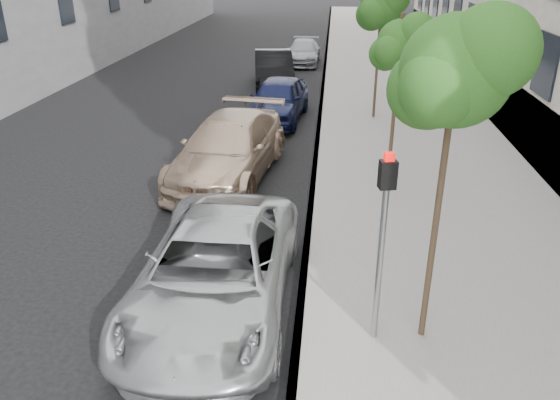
# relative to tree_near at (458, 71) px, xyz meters

# --- Properties ---
(ground) EXTENTS (160.00, 160.00, 0.00)m
(ground) POSITION_rel_tree_near_xyz_m (-3.23, -1.50, -4.43)
(ground) COLOR black
(ground) RESTS_ON ground
(sidewalk) EXTENTS (6.40, 72.00, 0.14)m
(sidewalk) POSITION_rel_tree_near_xyz_m (1.07, 22.50, -4.36)
(sidewalk) COLOR gray
(sidewalk) RESTS_ON ground
(curb) EXTENTS (0.15, 72.00, 0.14)m
(curb) POSITION_rel_tree_near_xyz_m (-2.05, 22.50, -4.36)
(curb) COLOR #9E9B93
(curb) RESTS_ON ground
(tree_near) EXTENTS (1.82, 1.62, 5.19)m
(tree_near) POSITION_rel_tree_near_xyz_m (0.00, 0.00, 0.00)
(tree_near) COLOR #38281C
(tree_near) RESTS_ON sidewalk
(tree_mid) EXTENTS (1.53, 1.33, 4.44)m
(tree_mid) POSITION_rel_tree_near_xyz_m (-0.00, 6.50, -0.61)
(tree_mid) COLOR #38281C
(tree_mid) RESTS_ON sidewalk
(tree_far) EXTENTS (1.83, 1.63, 4.89)m
(tree_far) POSITION_rel_tree_near_xyz_m (0.00, 13.00, -0.31)
(tree_far) COLOR #38281C
(tree_far) RESTS_ON sidewalk
(signal_pole) EXTENTS (0.27, 0.23, 3.17)m
(signal_pole) POSITION_rel_tree_near_xyz_m (-0.81, -0.13, -2.31)
(signal_pole) COLOR #939699
(signal_pole) RESTS_ON sidewalk
(minivan) EXTENTS (2.63, 5.63, 1.56)m
(minivan) POSITION_rel_tree_near_xyz_m (-3.56, 0.57, -3.65)
(minivan) COLOR #A8ABAD
(minivan) RESTS_ON ground
(suv) EXTENTS (3.06, 6.03, 1.68)m
(suv) POSITION_rel_tree_near_xyz_m (-4.46, 6.87, -3.59)
(suv) COLOR tan
(suv) RESTS_ON ground
(sedan_blue) EXTENTS (2.32, 4.82, 1.59)m
(sedan_blue) POSITION_rel_tree_near_xyz_m (-3.64, 12.69, -3.63)
(sedan_blue) COLOR #11173A
(sedan_blue) RESTS_ON ground
(sedan_black) EXTENTS (2.41, 5.14, 1.63)m
(sedan_black) POSITION_rel_tree_near_xyz_m (-4.41, 18.34, -3.61)
(sedan_black) COLOR black
(sedan_black) RESTS_ON ground
(sedan_rear) EXTENTS (1.90, 4.48, 1.29)m
(sedan_rear) POSITION_rel_tree_near_xyz_m (-3.33, 24.29, -3.78)
(sedan_rear) COLOR gray
(sedan_rear) RESTS_ON ground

